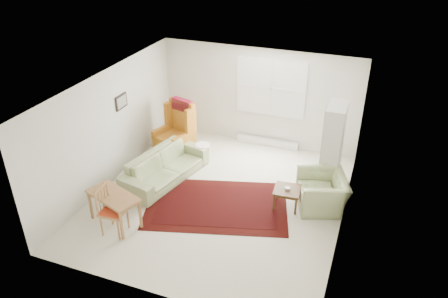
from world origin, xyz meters
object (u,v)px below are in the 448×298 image
(armchair, at_px, (322,188))
(wingback_chair, at_px, (173,130))
(sofa, at_px, (165,162))
(stool, at_px, (203,153))
(desk_chair, at_px, (113,210))
(coffee_table, at_px, (287,198))
(desk, at_px, (115,209))
(cabinet, at_px, (333,146))

(armchair, relative_size, wingback_chair, 0.78)
(sofa, bearing_deg, wingback_chair, 28.87)
(stool, relative_size, desk_chair, 0.47)
(armchair, bearing_deg, coffee_table, -85.86)
(sofa, height_order, desk, sofa)
(desk_chair, bearing_deg, coffee_table, -58.05)
(sofa, relative_size, desk_chair, 2.22)
(desk, bearing_deg, cabinet, 38.23)
(sofa, distance_m, coffee_table, 2.79)
(stool, height_order, desk_chair, desk_chair)
(armchair, relative_size, cabinet, 0.56)
(stool, height_order, desk, desk)
(wingback_chair, distance_m, desk_chair, 3.10)
(sofa, bearing_deg, armchair, -74.06)
(wingback_chair, bearing_deg, armchair, 4.49)
(stool, xyz_separation_m, desk_chair, (-0.51, -2.98, 0.26))
(armchair, xyz_separation_m, stool, (-2.95, 0.77, -0.18))
(cabinet, bearing_deg, desk_chair, -138.34)
(sofa, height_order, stool, sofa)
(wingback_chair, height_order, stool, wingback_chair)
(armchair, height_order, stool, armchair)
(coffee_table, relative_size, stool, 1.10)
(wingback_chair, distance_m, cabinet, 3.79)
(coffee_table, height_order, desk_chair, desk_chair)
(wingback_chair, bearing_deg, desk_chair, -67.01)
(armchair, distance_m, desk_chair, 4.11)
(sofa, distance_m, desk_chair, 1.99)
(coffee_table, xyz_separation_m, stool, (-2.30, 1.06, 0.02))
(wingback_chair, xyz_separation_m, cabinet, (3.78, -0.00, 0.26))
(sofa, relative_size, stool, 4.68)
(sofa, relative_size, armchair, 2.09)
(sofa, xyz_separation_m, desk, (-0.17, -1.76, -0.11))
(wingback_chair, bearing_deg, sofa, -55.83)
(coffee_table, relative_size, desk, 0.49)
(desk_chair, bearing_deg, stool, -12.12)
(sofa, distance_m, wingback_chair, 1.16)
(wingback_chair, bearing_deg, stool, 10.31)
(sofa, bearing_deg, desk, -173.10)
(armchair, distance_m, desk, 4.11)
(sofa, bearing_deg, stool, -13.44)
(armchair, distance_m, cabinet, 1.02)
(sofa, relative_size, coffee_table, 4.26)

